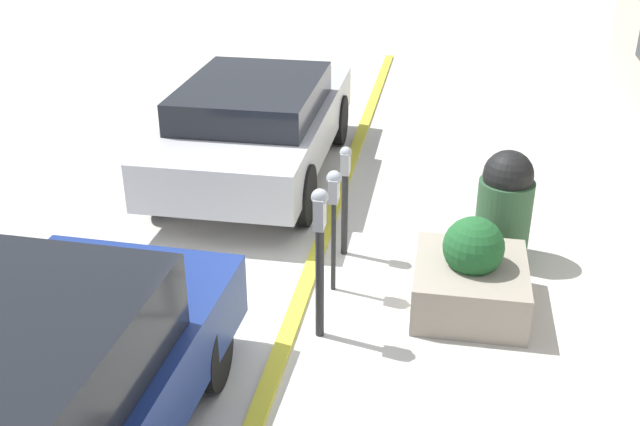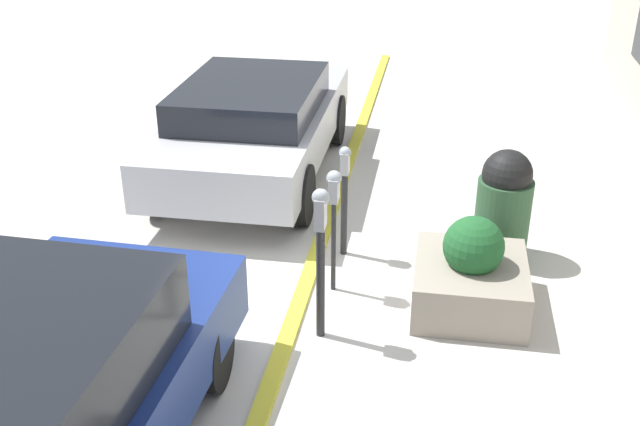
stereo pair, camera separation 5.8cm
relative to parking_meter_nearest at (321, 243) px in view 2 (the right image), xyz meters
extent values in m
plane|color=beige|center=(0.80, 0.22, -0.98)|extent=(40.00, 40.00, 0.00)
cube|color=gold|center=(0.80, 0.30, -0.96)|extent=(19.00, 0.16, 0.04)
cylinder|color=#232326|center=(0.00, 0.00, -0.41)|extent=(0.08, 0.08, 1.13)
cube|color=#99999E|center=(0.00, 0.00, 0.30)|extent=(0.18, 0.09, 0.29)
sphere|color=gray|center=(0.00, 0.00, 0.44)|extent=(0.15, 0.15, 0.15)
cylinder|color=#232326|center=(0.81, 0.00, -0.47)|extent=(0.05, 0.05, 1.01)
cube|color=#99999E|center=(0.81, 0.00, 0.15)|extent=(0.18, 0.09, 0.24)
sphere|color=gray|center=(0.81, 0.00, 0.27)|extent=(0.15, 0.15, 0.15)
cylinder|color=#232326|center=(1.57, 0.00, -0.49)|extent=(0.07, 0.07, 0.98)
cube|color=#99999E|center=(1.57, 0.00, 0.12)|extent=(0.15, 0.09, 0.24)
sphere|color=gray|center=(1.57, 0.00, 0.24)|extent=(0.13, 0.13, 0.13)
cube|color=gray|center=(0.72, -1.37, -0.73)|extent=(1.20, 1.08, 0.49)
sphere|color=#1E5628|center=(0.72, -1.37, -0.30)|extent=(0.59, 0.59, 0.59)
cube|color=navy|center=(-2.05, 1.63, -0.38)|extent=(3.88, 1.98, 0.58)
cube|color=black|center=(-2.21, 1.63, 0.21)|extent=(2.04, 1.70, 0.59)
cylinder|color=black|center=(-0.87, 0.77, -0.67)|extent=(0.62, 0.22, 0.62)
cylinder|color=black|center=(-0.87, 2.48, -0.67)|extent=(0.62, 0.22, 0.62)
cube|color=#B7B7BC|center=(3.61, 1.50, -0.31)|extent=(4.45, 1.95, 0.59)
cube|color=black|center=(3.44, 1.50, 0.19)|extent=(2.32, 1.71, 0.40)
cylinder|color=black|center=(4.99, 0.61, -0.60)|extent=(0.75, 0.23, 0.75)
cylinder|color=black|center=(4.99, 2.39, -0.60)|extent=(0.75, 0.23, 0.75)
cylinder|color=black|center=(2.24, 0.61, -0.60)|extent=(0.75, 0.23, 0.75)
cylinder|color=black|center=(2.24, 2.39, -0.60)|extent=(0.75, 0.23, 0.75)
cylinder|color=#2D5133|center=(1.81, -1.71, -0.52)|extent=(0.60, 0.60, 0.91)
sphere|color=black|center=(1.81, -1.71, 0.01)|extent=(0.54, 0.54, 0.54)
camera|label=1|loc=(-5.69, -1.01, 3.15)|focal=42.00mm
camera|label=2|loc=(-5.70, -0.95, 3.15)|focal=42.00mm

